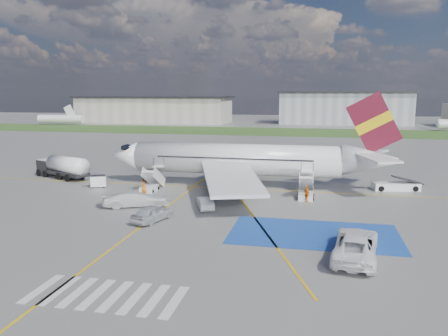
{
  "coord_description": "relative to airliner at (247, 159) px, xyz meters",
  "views": [
    {
      "loc": [
        9.89,
        -39.9,
        11.63
      ],
      "look_at": [
        0.06,
        6.54,
        3.5
      ],
      "focal_mm": 35.0,
      "sensor_mm": 36.0,
      "label": 1
    }
  ],
  "objects": [
    {
      "name": "taxiway_line_cross",
      "position": [
        -6.51,
        -24.0,
        -3.39
      ],
      "size": [
        0.2,
        60.0,
        0.01
      ],
      "primitive_type": "cube",
      "color": "gold",
      "rests_on": "ground"
    },
    {
      "name": "grass_strip",
      "position": [
        -1.51,
        81.0,
        -3.39
      ],
      "size": [
        400.0,
        30.0,
        0.01
      ],
      "primitive_type": "cube",
      "color": "#2D4C1E",
      "rests_on": "ground"
    },
    {
      "name": "car_silver_a",
      "position": [
        -6.1,
        -17.31,
        -2.61
      ],
      "size": [
        3.12,
        4.92,
        1.56
      ],
      "primitive_type": "imported",
      "rotation": [
        0.0,
        0.0,
        2.84
      ],
      "color": "#A6A8AD",
      "rests_on": "ground"
    },
    {
      "name": "staging_box",
      "position": [
        8.49,
        -18.0,
        -3.39
      ],
      "size": [
        14.0,
        8.0,
        0.01
      ],
      "primitive_type": "cube",
      "color": "#1A439C",
      "rests_on": "ground"
    },
    {
      "name": "taxiway_line_main",
      "position": [
        -1.51,
        -2.0,
        -3.39
      ],
      "size": [
        120.0,
        0.2,
        0.01
      ],
      "primitive_type": "cube",
      "color": "gold",
      "rests_on": "ground"
    },
    {
      "name": "crew_aft",
      "position": [
        7.63,
        -7.01,
        -2.52
      ],
      "size": [
        0.97,
        1.06,
        1.74
      ],
      "primitive_type": "imported",
      "rotation": [
        0.0,
        0.0,
        2.25
      ],
      "color": "orange",
      "rests_on": "ground"
    },
    {
      "name": "airstairs_aft",
      "position": [
        7.49,
        -5.3,
        -2.77
      ],
      "size": [
        1.9,
        5.2,
        3.6
      ],
      "color": "silver",
      "rests_on": "ground"
    },
    {
      "name": "crosswalk",
      "position": [
        -3.31,
        -32.0,
        -3.39
      ],
      "size": [
        9.0,
        4.0,
        0.01
      ],
      "color": "silver",
      "rests_on": "ground"
    },
    {
      "name": "van_white_b",
      "position": [
        -9.74,
        -12.51,
        -2.38
      ],
      "size": [
        5.6,
        4.02,
        2.03
      ],
      "primitive_type": "imported",
      "rotation": [
        0.0,
        0.0,
        1.99
      ],
      "color": "silver",
      "rests_on": "ground"
    },
    {
      "name": "car_silver_b",
      "position": [
        -2.47,
        -11.95,
        -2.73
      ],
      "size": [
        2.82,
        4.25,
        1.32
      ],
      "primitive_type": "imported",
      "rotation": [
        0.0,
        0.0,
        3.53
      ],
      "color": "#A8AAAF",
      "rests_on": "ground"
    },
    {
      "name": "terminal_centre",
      "position": [
        18.49,
        121.0,
        2.61
      ],
      "size": [
        48.0,
        18.0,
        12.0
      ],
      "primitive_type": "cube",
      "color": "gray",
      "rests_on": "ground"
    },
    {
      "name": "terminal_west",
      "position": [
        -56.51,
        116.0,
        1.61
      ],
      "size": [
        60.0,
        22.0,
        10.0
      ],
      "primitive_type": "cube",
      "color": "#A0978A",
      "rests_on": "ground"
    },
    {
      "name": "airstairs_fwd",
      "position": [
        -11.01,
        -5.3,
        -2.77
      ],
      "size": [
        1.9,
        5.2,
        3.6
      ],
      "color": "silver",
      "rests_on": "ground"
    },
    {
      "name": "airliner",
      "position": [
        0.0,
        0.0,
        0.0
      ],
      "size": [
        36.81,
        32.95,
        11.92
      ],
      "color": "silver",
      "rests_on": "ground"
    },
    {
      "name": "crew_fwd",
      "position": [
        -10.49,
        -8.56,
        -2.57
      ],
      "size": [
        0.71,
        0.61,
        1.65
      ],
      "primitive_type": "imported",
      "rotation": [
        0.0,
        0.0,
        0.42
      ],
      "color": "orange",
      "rests_on": "ground"
    },
    {
      "name": "belt_loader",
      "position": [
        18.16,
        1.31,
        -2.95
      ],
      "size": [
        6.08,
        3.09,
        1.76
      ],
      "rotation": [
        0.0,
        0.0,
        0.2
      ],
      "color": "silver",
      "rests_on": "ground"
    },
    {
      "name": "taxiway_line_diag",
      "position": [
        -1.51,
        -2.0,
        -3.39
      ],
      "size": [
        20.71,
        56.45,
        0.01
      ],
      "primitive_type": "cube",
      "rotation": [
        0.0,
        0.0,
        0.35
      ],
      "color": "gold",
      "rests_on": "ground"
    },
    {
      "name": "van_white_a",
      "position": [
        11.47,
        -22.52,
        -2.2
      ],
      "size": [
        3.76,
        6.7,
        2.39
      ],
      "primitive_type": "imported",
      "rotation": [
        0.0,
        0.0,
        3.01
      ],
      "color": "white",
      "rests_on": "ground"
    },
    {
      "name": "crew_nose",
      "position": [
        -14.01,
        -0.28,
        -2.46
      ],
      "size": [
        1.15,
        1.11,
        1.86
      ],
      "primitive_type": "imported",
      "rotation": [
        0.0,
        0.0,
        -0.67
      ],
      "color": "orange",
      "rests_on": "ground"
    },
    {
      "name": "gpu_cart",
      "position": [
        -18.12,
        -4.73,
        -2.7
      ],
      "size": [
        2.12,
        1.75,
        1.53
      ],
      "rotation": [
        0.0,
        0.0,
        0.39
      ],
      "color": "silver",
      "rests_on": "ground"
    },
    {
      "name": "fuel_tanker",
      "position": [
        -25.85,
        -0.26,
        -2.08
      ],
      "size": [
        9.31,
        5.88,
        3.12
      ],
      "rotation": [
        0.0,
        0.0,
        -0.41
      ],
      "color": "black",
      "rests_on": "ground"
    },
    {
      "name": "ground",
      "position": [
        -1.51,
        -14.0,
        -3.39
      ],
      "size": [
        400.0,
        400.0,
        0.0
      ],
      "primitive_type": "plane",
      "color": "#60605E",
      "rests_on": "ground"
    }
  ]
}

